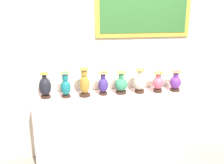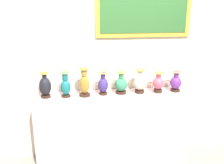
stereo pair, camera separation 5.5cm
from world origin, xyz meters
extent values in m
plane|color=gray|center=(0.00, 0.00, 0.00)|extent=(10.38, 10.38, 0.00)
cube|color=beige|center=(0.00, 0.00, 0.52)|extent=(2.20, 0.35, 1.04)
cube|color=beige|center=(0.00, 0.23, 1.32)|extent=(4.38, 0.10, 2.64)
cube|color=gold|center=(0.46, 0.17, 2.17)|extent=(1.34, 0.03, 0.73)
cube|color=#2F652D|center=(0.46, 0.15, 2.17)|extent=(1.22, 0.01, 0.61)
cylinder|color=#382319|center=(-0.91, -0.04, 1.06)|extent=(0.13, 0.13, 0.03)
ellipsoid|color=black|center=(-0.91, -0.04, 1.20)|extent=(0.16, 0.16, 0.25)
cylinder|color=black|center=(-0.91, -0.04, 1.36)|extent=(0.06, 0.06, 0.06)
torus|color=gold|center=(-0.91, -0.04, 1.38)|extent=(0.11, 0.11, 0.02)
cylinder|color=#382319|center=(-0.64, -0.06, 1.06)|extent=(0.12, 0.12, 0.03)
ellipsoid|color=#19727A|center=(-0.64, -0.06, 1.18)|extent=(0.13, 0.13, 0.22)
cylinder|color=#19727A|center=(-0.64, -0.06, 1.34)|extent=(0.08, 0.08, 0.10)
torus|color=gold|center=(-0.64, -0.06, 1.39)|extent=(0.12, 0.12, 0.01)
cylinder|color=#382319|center=(-0.39, -0.05, 1.06)|extent=(0.15, 0.15, 0.03)
ellipsoid|color=#B27F2D|center=(-0.39, -0.05, 1.21)|extent=(0.14, 0.14, 0.27)
cylinder|color=#B27F2D|center=(-0.39, -0.05, 1.39)|extent=(0.08, 0.08, 0.09)
torus|color=gold|center=(-0.39, -0.05, 1.43)|extent=(0.13, 0.13, 0.02)
cylinder|color=#382319|center=(-0.13, -0.03, 1.06)|extent=(0.11, 0.11, 0.03)
ellipsoid|color=#3F2D7F|center=(-0.13, -0.03, 1.18)|extent=(0.14, 0.14, 0.21)
cylinder|color=#3F2D7F|center=(-0.13, -0.03, 1.32)|extent=(0.06, 0.06, 0.07)
torus|color=gold|center=(-0.13, -0.03, 1.36)|extent=(0.13, 0.13, 0.02)
cylinder|color=#382319|center=(0.13, -0.01, 1.06)|extent=(0.15, 0.15, 0.03)
ellipsoid|color=#388C60|center=(0.13, -0.01, 1.17)|extent=(0.18, 0.18, 0.19)
cylinder|color=#388C60|center=(0.13, -0.01, 1.31)|extent=(0.07, 0.07, 0.08)
torus|color=gold|center=(0.13, -0.01, 1.35)|extent=(0.13, 0.13, 0.02)
cylinder|color=#382319|center=(0.39, -0.03, 1.06)|extent=(0.13, 0.13, 0.04)
ellipsoid|color=beige|center=(0.39, -0.03, 1.19)|extent=(0.18, 0.18, 0.20)
cylinder|color=beige|center=(0.39, -0.03, 1.33)|extent=(0.07, 0.07, 0.09)
torus|color=gold|center=(0.39, -0.03, 1.38)|extent=(0.13, 0.13, 0.02)
cylinder|color=#382319|center=(0.66, -0.04, 1.07)|extent=(0.12, 0.12, 0.04)
ellipsoid|color=#CC5972|center=(0.66, -0.04, 1.18)|extent=(0.16, 0.16, 0.18)
cylinder|color=#CC5972|center=(0.66, -0.04, 1.30)|extent=(0.07, 0.07, 0.06)
torus|color=gold|center=(0.66, -0.04, 1.33)|extent=(0.13, 0.13, 0.02)
cylinder|color=#382319|center=(0.92, -0.03, 1.06)|extent=(0.14, 0.14, 0.03)
ellipsoid|color=#6B3393|center=(0.92, -0.03, 1.17)|extent=(0.16, 0.16, 0.19)
cylinder|color=#6B3393|center=(0.92, -0.03, 1.30)|extent=(0.07, 0.07, 0.07)
torus|color=gold|center=(0.92, -0.03, 1.33)|extent=(0.13, 0.13, 0.02)
camera|label=1|loc=(-0.51, -3.50, 2.34)|focal=42.58mm
camera|label=2|loc=(-0.45, -3.51, 2.34)|focal=42.58mm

